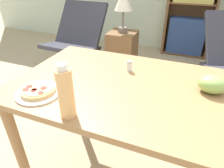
{
  "coord_description": "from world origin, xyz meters",
  "views": [
    {
      "loc": [
        0.24,
        -0.96,
        1.31
      ],
      "look_at": [
        -0.07,
        -0.18,
        0.8
      ],
      "focal_mm": 32.0,
      "sensor_mm": 36.0,
      "label": 1
    }
  ],
  "objects_px": {
    "table_lamp": "(123,2)",
    "salt_shaker": "(129,66)",
    "drink_bottle": "(66,93)",
    "lounge_chair_near": "(76,49)",
    "grape_bunch": "(212,84)",
    "pizza_on_plate": "(38,91)",
    "bookshelf": "(192,8)",
    "side_table": "(122,54)"
  },
  "relations": [
    {
      "from": "table_lamp",
      "to": "salt_shaker",
      "type": "bearing_deg",
      "value": -69.36
    },
    {
      "from": "drink_bottle",
      "to": "lounge_chair_near",
      "type": "relative_size",
      "value": 0.28
    },
    {
      "from": "lounge_chair_near",
      "to": "grape_bunch",
      "type": "bearing_deg",
      "value": -35.75
    },
    {
      "from": "table_lamp",
      "to": "lounge_chair_near",
      "type": "bearing_deg",
      "value": -175.8
    },
    {
      "from": "drink_bottle",
      "to": "lounge_chair_near",
      "type": "bearing_deg",
      "value": 120.82
    },
    {
      "from": "pizza_on_plate",
      "to": "bookshelf",
      "type": "xyz_separation_m",
      "value": [
        0.6,
        2.77,
        -0.01
      ]
    },
    {
      "from": "salt_shaker",
      "to": "table_lamp",
      "type": "height_order",
      "value": "table_lamp"
    },
    {
      "from": "drink_bottle",
      "to": "salt_shaker",
      "type": "bearing_deg",
      "value": 76.97
    },
    {
      "from": "pizza_on_plate",
      "to": "side_table",
      "type": "distance_m",
      "value": 1.75
    },
    {
      "from": "drink_bottle",
      "to": "side_table",
      "type": "distance_m",
      "value": 1.9
    },
    {
      "from": "table_lamp",
      "to": "bookshelf",
      "type": "bearing_deg",
      "value": 56.16
    },
    {
      "from": "salt_shaker",
      "to": "pizza_on_plate",
      "type": "bearing_deg",
      "value": -130.31
    },
    {
      "from": "drink_bottle",
      "to": "side_table",
      "type": "height_order",
      "value": "drink_bottle"
    },
    {
      "from": "pizza_on_plate",
      "to": "lounge_chair_near",
      "type": "distance_m",
      "value": 1.88
    },
    {
      "from": "side_table",
      "to": "grape_bunch",
      "type": "bearing_deg",
      "value": -55.01
    },
    {
      "from": "lounge_chair_near",
      "to": "bookshelf",
      "type": "relative_size",
      "value": 0.54
    },
    {
      "from": "lounge_chair_near",
      "to": "side_table",
      "type": "bearing_deg",
      "value": 7.27
    },
    {
      "from": "pizza_on_plate",
      "to": "side_table",
      "type": "relative_size",
      "value": 0.39
    },
    {
      "from": "pizza_on_plate",
      "to": "drink_bottle",
      "type": "bearing_deg",
      "value": -20.95
    },
    {
      "from": "pizza_on_plate",
      "to": "lounge_chair_near",
      "type": "relative_size",
      "value": 0.26
    },
    {
      "from": "salt_shaker",
      "to": "table_lamp",
      "type": "bearing_deg",
      "value": 110.64
    },
    {
      "from": "salt_shaker",
      "to": "table_lamp",
      "type": "distance_m",
      "value": 1.37
    },
    {
      "from": "pizza_on_plate",
      "to": "salt_shaker",
      "type": "height_order",
      "value": "salt_shaker"
    },
    {
      "from": "lounge_chair_near",
      "to": "side_table",
      "type": "distance_m",
      "value": 0.67
    },
    {
      "from": "bookshelf",
      "to": "side_table",
      "type": "xyz_separation_m",
      "value": [
        -0.73,
        -1.09,
        -0.45
      ]
    },
    {
      "from": "bookshelf",
      "to": "side_table",
      "type": "bearing_deg",
      "value": -123.84
    },
    {
      "from": "bookshelf",
      "to": "table_lamp",
      "type": "bearing_deg",
      "value": -123.84
    },
    {
      "from": "pizza_on_plate",
      "to": "table_lamp",
      "type": "height_order",
      "value": "table_lamp"
    },
    {
      "from": "pizza_on_plate",
      "to": "table_lamp",
      "type": "xyz_separation_m",
      "value": [
        -0.13,
        1.68,
        0.19
      ]
    },
    {
      "from": "grape_bunch",
      "to": "drink_bottle",
      "type": "distance_m",
      "value": 0.73
    },
    {
      "from": "bookshelf",
      "to": "side_table",
      "type": "height_order",
      "value": "bookshelf"
    },
    {
      "from": "lounge_chair_near",
      "to": "table_lamp",
      "type": "height_order",
      "value": "table_lamp"
    },
    {
      "from": "pizza_on_plate",
      "to": "grape_bunch",
      "type": "xyz_separation_m",
      "value": [
        0.81,
        0.34,
        0.03
      ]
    },
    {
      "from": "grape_bunch",
      "to": "lounge_chair_near",
      "type": "distance_m",
      "value": 2.12
    },
    {
      "from": "drink_bottle",
      "to": "table_lamp",
      "type": "bearing_deg",
      "value": 101.5
    },
    {
      "from": "side_table",
      "to": "bookshelf",
      "type": "bearing_deg",
      "value": 56.16
    },
    {
      "from": "pizza_on_plate",
      "to": "table_lamp",
      "type": "distance_m",
      "value": 1.7
    },
    {
      "from": "pizza_on_plate",
      "to": "salt_shaker",
      "type": "relative_size",
      "value": 3.46
    },
    {
      "from": "pizza_on_plate",
      "to": "salt_shaker",
      "type": "bearing_deg",
      "value": 49.69
    },
    {
      "from": "pizza_on_plate",
      "to": "grape_bunch",
      "type": "distance_m",
      "value": 0.88
    },
    {
      "from": "pizza_on_plate",
      "to": "salt_shaker",
      "type": "distance_m",
      "value": 0.54
    },
    {
      "from": "grape_bunch",
      "to": "side_table",
      "type": "xyz_separation_m",
      "value": [
        -0.94,
        1.34,
        -0.49
      ]
    }
  ]
}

